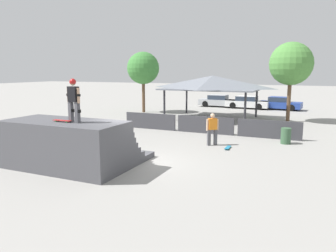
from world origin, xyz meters
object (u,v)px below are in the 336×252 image
(skateboard_on_deck, at_px, (63,121))
(tree_beside_pavilion, at_px, (291,64))
(bystander_walking, at_px, (212,128))
(tree_far_back, at_px, (143,68))
(parked_car_silver, at_px, (219,101))
(skater_on_deck, at_px, (73,98))
(skateboard_on_ground, at_px, (228,148))
(trash_bin, at_px, (286,136))
(parked_car_white, at_px, (247,103))
(parked_car_blue, at_px, (280,104))

(skateboard_on_deck, bearing_deg, tree_beside_pavilion, 66.70)
(bystander_walking, xyz_separation_m, tree_far_back, (-9.79, 10.69, 3.13))
(parked_car_silver, bearing_deg, tree_beside_pavilion, -45.33)
(skater_on_deck, relative_size, skateboard_on_ground, 1.97)
(trash_bin, distance_m, parked_car_white, 16.56)
(parked_car_blue, bearing_deg, parked_car_white, -169.09)
(tree_far_back, xyz_separation_m, parked_car_white, (8.31, 7.04, -3.46))
(bystander_walking, bearing_deg, skateboard_on_ground, 114.35)
(tree_beside_pavilion, height_order, tree_far_back, tree_beside_pavilion)
(skateboard_on_deck, relative_size, parked_car_silver, 0.20)
(tree_beside_pavilion, bearing_deg, parked_car_white, 120.19)
(skater_on_deck, height_order, trash_bin, skater_on_deck)
(tree_far_back, height_order, trash_bin, tree_far_back)
(skateboard_on_deck, distance_m, parked_car_silver, 24.69)
(bystander_walking, relative_size, parked_car_white, 0.38)
(skater_on_deck, height_order, skateboard_on_ground, skater_on_deck)
(skateboard_on_deck, height_order, skateboard_on_ground, skateboard_on_deck)
(parked_car_blue, bearing_deg, tree_far_back, -141.08)
(tree_far_back, bearing_deg, trash_bin, -33.38)
(tree_far_back, distance_m, trash_bin, 16.32)
(skater_on_deck, xyz_separation_m, bystander_walking, (3.53, 6.47, -1.93))
(skater_on_deck, relative_size, skateboard_on_deck, 1.97)
(parked_car_silver, bearing_deg, bystander_walking, -74.32)
(bystander_walking, bearing_deg, parked_car_silver, -115.39)
(bystander_walking, xyz_separation_m, tree_beside_pavilion, (3.00, 10.02, 3.41))
(tree_beside_pavilion, relative_size, parked_car_blue, 1.41)
(trash_bin, relative_size, parked_car_silver, 0.20)
(skater_on_deck, relative_size, trash_bin, 1.95)
(skateboard_on_ground, bearing_deg, tree_beside_pavilion, 166.23)
(skateboard_on_ground, distance_m, trash_bin, 3.52)
(skater_on_deck, height_order, skateboard_on_deck, skater_on_deck)
(parked_car_white, bearing_deg, trash_bin, -68.28)
(parked_car_silver, distance_m, parked_car_blue, 6.27)
(skateboard_on_ground, distance_m, parked_car_silver, 19.39)
(skateboard_on_deck, relative_size, bystander_walking, 0.50)
(skateboard_on_deck, distance_m, parked_car_white, 24.44)
(skater_on_deck, xyz_separation_m, tree_far_back, (-6.26, 17.16, 1.19))
(skater_on_deck, height_order, tree_beside_pavilion, tree_beside_pavilion)
(bystander_walking, relative_size, parked_car_silver, 0.40)
(parked_car_white, bearing_deg, bystander_walking, -80.99)
(bystander_walking, relative_size, trash_bin, 1.98)
(skater_on_deck, xyz_separation_m, parked_car_white, (2.05, 24.20, -2.26))
(tree_beside_pavilion, xyz_separation_m, parked_car_silver, (-7.62, 8.09, -3.74))
(skater_on_deck, height_order, parked_car_silver, skater_on_deck)
(tree_far_back, relative_size, parked_car_silver, 1.32)
(tree_far_back, xyz_separation_m, parked_car_silver, (5.18, 7.42, -3.46))
(bystander_walking, xyz_separation_m, parked_car_white, (-1.48, 17.73, -0.33))
(trash_bin, bearing_deg, parked_car_blue, 96.53)
(tree_far_back, bearing_deg, tree_beside_pavilion, -2.98)
(tree_far_back, bearing_deg, skateboard_on_deck, -71.49)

